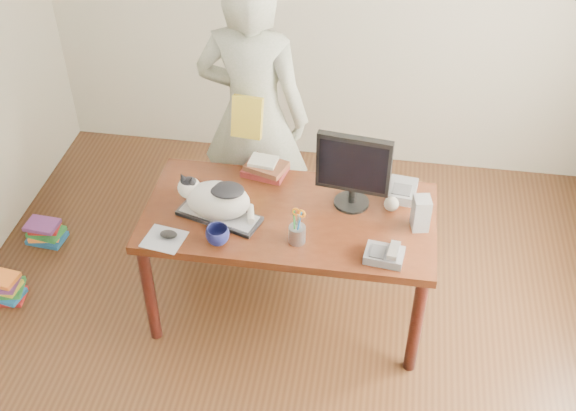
% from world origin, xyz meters
% --- Properties ---
extents(room, '(4.50, 4.50, 4.50)m').
position_xyz_m(room, '(0.00, 0.00, 1.35)').
color(room, black).
rests_on(room, ground).
extents(desk, '(1.60, 0.80, 0.75)m').
position_xyz_m(desk, '(0.00, 0.68, 0.60)').
color(desk, black).
rests_on(desk, ground).
extents(keyboard, '(0.49, 0.30, 0.03)m').
position_xyz_m(keyboard, '(-0.37, 0.51, 0.76)').
color(keyboard, black).
rests_on(keyboard, desk).
extents(cat, '(0.45, 0.30, 0.26)m').
position_xyz_m(cat, '(-0.39, 0.51, 0.88)').
color(cat, white).
rests_on(cat, keyboard).
extents(monitor, '(0.41, 0.22, 0.46)m').
position_xyz_m(monitor, '(0.33, 0.73, 1.01)').
color(monitor, black).
rests_on(monitor, desk).
extents(pen_cup, '(0.11, 0.11, 0.23)m').
position_xyz_m(pen_cup, '(0.07, 0.39, 0.81)').
color(pen_cup, gray).
rests_on(pen_cup, desk).
extents(mousepad, '(0.23, 0.22, 0.00)m').
position_xyz_m(mousepad, '(-0.62, 0.29, 0.75)').
color(mousepad, '#AAAEB6').
rests_on(mousepad, desk).
extents(mouse, '(0.10, 0.07, 0.04)m').
position_xyz_m(mouse, '(-0.60, 0.31, 0.77)').
color(mouse, black).
rests_on(mouse, mousepad).
extents(coffee_mug, '(0.17, 0.17, 0.10)m').
position_xyz_m(coffee_mug, '(-0.33, 0.31, 0.80)').
color(coffee_mug, '#0D0F34').
rests_on(coffee_mug, desk).
extents(phone, '(0.21, 0.17, 0.09)m').
position_xyz_m(phone, '(0.54, 0.32, 0.78)').
color(phone, slate).
rests_on(phone, desk).
extents(speaker, '(0.10, 0.11, 0.19)m').
position_xyz_m(speaker, '(0.70, 0.60, 0.85)').
color(speaker, gray).
rests_on(speaker, desk).
extents(baseball, '(0.08, 0.08, 0.08)m').
position_xyz_m(baseball, '(0.55, 0.72, 0.79)').
color(baseball, beige).
rests_on(baseball, desk).
extents(book_stack, '(0.28, 0.24, 0.09)m').
position_xyz_m(book_stack, '(-0.20, 0.94, 0.79)').
color(book_stack, '#521615').
rests_on(book_stack, desk).
extents(calculator, '(0.18, 0.22, 0.06)m').
position_xyz_m(calculator, '(0.60, 0.86, 0.78)').
color(calculator, slate).
rests_on(calculator, desk).
extents(person, '(0.73, 0.52, 1.89)m').
position_xyz_m(person, '(-0.32, 1.23, 0.94)').
color(person, beige).
rests_on(person, ground).
extents(held_book, '(0.19, 0.13, 0.25)m').
position_xyz_m(held_book, '(-0.32, 1.06, 1.05)').
color(held_book, gold).
rests_on(held_book, person).
extents(book_pile_a, '(0.27, 0.22, 0.18)m').
position_xyz_m(book_pile_a, '(-1.75, 0.40, 0.09)').
color(book_pile_a, '#AC1819').
rests_on(book_pile_a, ground).
extents(book_pile_b, '(0.26, 0.20, 0.15)m').
position_xyz_m(book_pile_b, '(-1.72, 0.95, 0.07)').
color(book_pile_b, '#17518C').
rests_on(book_pile_b, ground).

